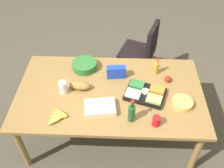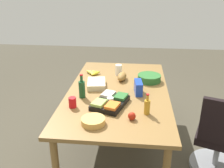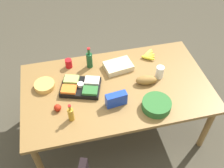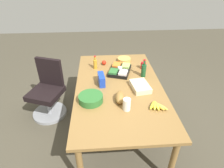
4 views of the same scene
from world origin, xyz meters
The scene contains 14 objects.
ground_plane centered at (0.00, 0.00, 0.00)m, with size 10.00×10.00×0.00m, color #464133.
conference_table centered at (0.00, 0.00, 0.70)m, with size 2.09×1.20×0.77m.
chip_bowl centered at (-0.78, 0.17, 0.79)m, with size 0.23×0.23×0.06m, color gold.
mayo_jar centered at (0.51, 0.04, 0.84)m, with size 0.09×0.09×0.15m, color white.
sheet_cake centered at (0.09, 0.28, 0.80)m, with size 0.32×0.22×0.07m, color beige.
chip_bag_blue centered at (-0.06, -0.24, 0.84)m, with size 0.22×0.08×0.15m, color #193CB2.
banana_bunch centered at (0.50, 0.40, 0.79)m, with size 0.19×0.23×0.04m.
bread_loaf centered at (0.34, -0.03, 0.82)m, with size 0.24×0.11×0.10m, color olive.
veggie_tray centered at (-0.39, 0.05, 0.80)m, with size 0.49×0.41×0.09m.
salad_bowl centered at (0.33, -0.38, 0.81)m, with size 0.30×0.30×0.09m, color #2B672C.
apple_red centered at (-0.67, -0.18, 0.80)m, with size 0.08×0.08×0.08m, color #B12210.
red_solo_cup centered at (-0.48, 0.44, 0.82)m, with size 0.08×0.08×0.11m, color red.
wine_bottle centered at (-0.23, 0.39, 0.87)m, with size 0.09×0.09×0.28m.
dressing_bottle centered at (-0.54, -0.33, 0.85)m, with size 0.06×0.06×0.22m.
Camera 3 is at (-0.49, -1.90, 2.89)m, focal length 41.56 mm.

